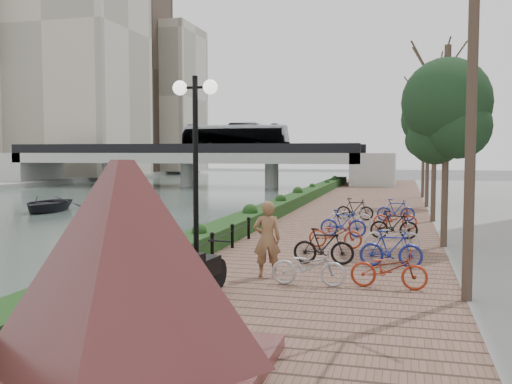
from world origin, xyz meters
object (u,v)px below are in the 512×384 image
(motorcycle, at_px, (204,270))
(pedestrian, at_px, (267,239))
(boat, at_px, (47,204))
(granite_monument, at_px, (124,270))
(lamppost, at_px, (195,136))

(motorcycle, distance_m, pedestrian, 2.35)
(pedestrian, xyz_separation_m, boat, (-17.42, 16.24, -0.96))
(granite_monument, height_order, boat, granite_monument)
(granite_monument, bearing_deg, lamppost, 99.61)
(granite_monument, height_order, lamppost, lamppost)
(motorcycle, bearing_deg, granite_monument, -76.28)
(lamppost, distance_m, pedestrian, 3.27)
(lamppost, xyz_separation_m, boat, (-16.22, 18.01, -3.43))
(lamppost, height_order, motorcycle, lamppost)
(motorcycle, relative_size, boat, 0.40)
(pedestrian, bearing_deg, motorcycle, 49.21)
(pedestrian, bearing_deg, boat, -61.43)
(granite_monument, distance_m, boat, 28.67)
(granite_monument, relative_size, boat, 1.05)
(lamppost, height_order, pedestrian, lamppost)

